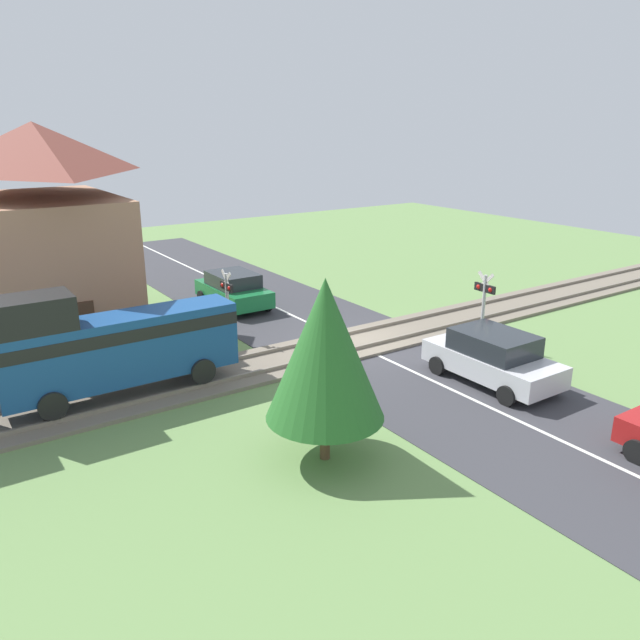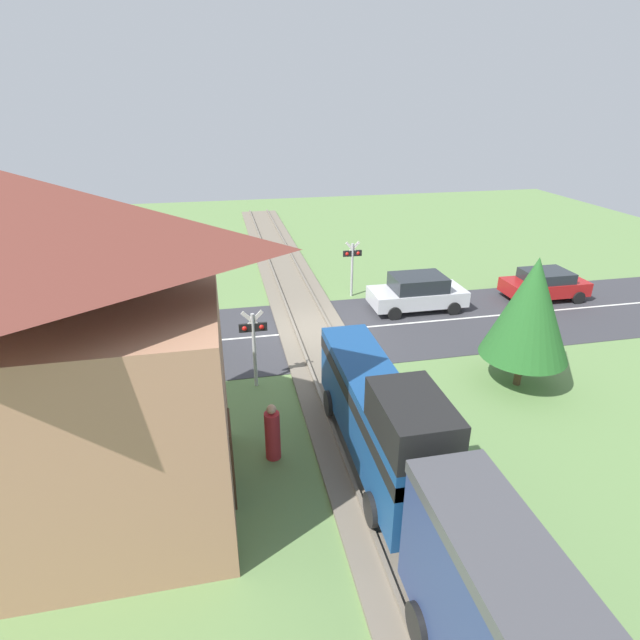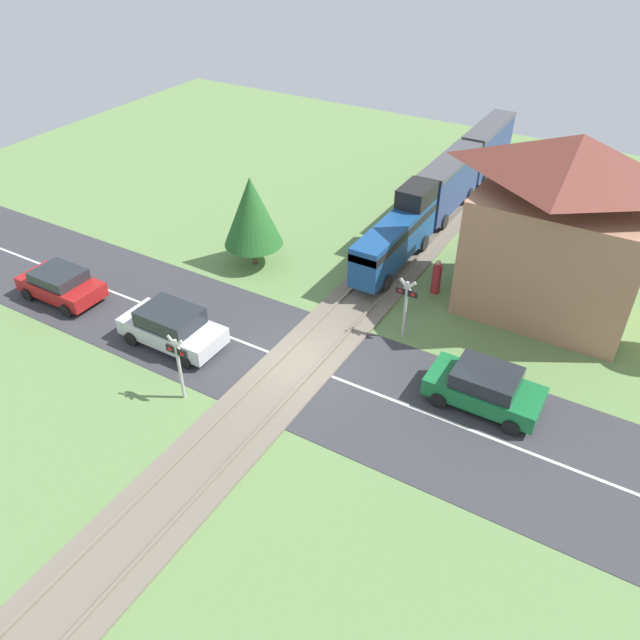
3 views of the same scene
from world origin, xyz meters
The scene contains 11 objects.
ground_plane centered at (0.00, 0.00, 0.00)m, with size 60.00×60.00×0.00m, color #66894C.
road_surface centered at (0.00, 0.00, 0.01)m, with size 48.00×6.40×0.02m.
track_bed centered at (0.00, 0.00, 0.07)m, with size 2.80×48.00×0.24m.
car_near_crossing centered at (-5.08, -1.44, 0.83)m, with size 4.24×2.06×1.62m.
car_far_side centered at (6.72, 1.44, 0.80)m, with size 3.98×2.04×1.54m.
car_behind_queue centered at (-11.49, -1.44, 0.75)m, with size 3.80×2.00×1.41m.
crossing_signal_west_approach centered at (-2.63, -3.68, 1.76)m, with size 0.90×0.18×2.72m.
crossing_signal_east_approach centered at (2.63, 3.68, 1.76)m, with size 0.90×0.18×2.72m.
station_building centered at (6.98, 8.59, 3.76)m, with size 7.28×5.14×7.69m.
pedestrian_by_station centered at (2.51, 7.44, 0.75)m, with size 0.41×0.41×1.64m.
tree_roadside_hedge centered at (-5.96, 5.38, 2.76)m, with size 2.78×2.78×4.43m.
Camera 2 is at (3.47, 18.19, 8.80)m, focal length 28.00 mm.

